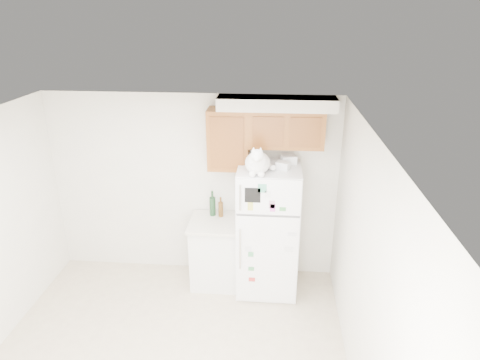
# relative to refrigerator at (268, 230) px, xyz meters

# --- Properties ---
(room_shell) EXTENTS (3.84, 4.04, 2.52)m
(room_shell) POSITION_rel_refrigerator_xyz_m (-0.89, -1.36, 0.82)
(room_shell) COLOR beige
(room_shell) RESTS_ON ground_plane
(refrigerator) EXTENTS (0.76, 0.78, 1.70)m
(refrigerator) POSITION_rel_refrigerator_xyz_m (0.00, 0.00, 0.00)
(refrigerator) COLOR white
(refrigerator) RESTS_ON ground_plane
(base_counter) EXTENTS (0.64, 0.64, 0.92)m
(base_counter) POSITION_rel_refrigerator_xyz_m (-0.69, 0.07, -0.39)
(base_counter) COLOR white
(base_counter) RESTS_ON ground_plane
(cat) EXTENTS (0.36, 0.52, 0.37)m
(cat) POSITION_rel_refrigerator_xyz_m (-0.14, -0.21, 0.99)
(cat) COLOR white
(cat) RESTS_ON refrigerator
(storage_box_back) EXTENTS (0.20, 0.17, 0.10)m
(storage_box_back) POSITION_rel_refrigerator_xyz_m (0.23, 0.17, 0.90)
(storage_box_back) COLOR white
(storage_box_back) RESTS_ON refrigerator
(storage_box_front) EXTENTS (0.18, 0.16, 0.09)m
(storage_box_front) POSITION_rel_refrigerator_xyz_m (0.16, -0.04, 0.89)
(storage_box_front) COLOR white
(storage_box_front) RESTS_ON refrigerator
(bottle_green) EXTENTS (0.08, 0.08, 0.34)m
(bottle_green) POSITION_rel_refrigerator_xyz_m (-0.74, 0.23, 0.24)
(bottle_green) COLOR #19381E
(bottle_green) RESTS_ON base_counter
(bottle_amber) EXTENTS (0.06, 0.06, 0.27)m
(bottle_amber) POSITION_rel_refrigerator_xyz_m (-0.62, 0.20, 0.21)
(bottle_amber) COLOR #593814
(bottle_amber) RESTS_ON base_counter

